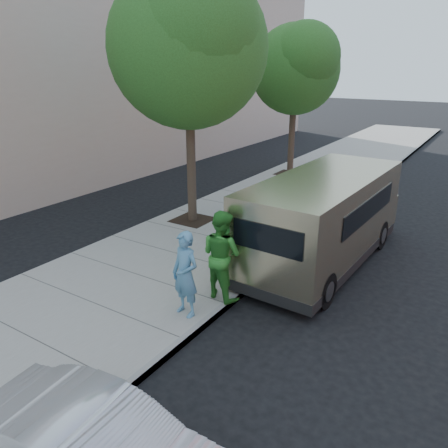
{
  "coord_description": "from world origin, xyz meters",
  "views": [
    {
      "loc": [
        5.8,
        -8.39,
        4.95
      ],
      "look_at": [
        0.17,
        0.44,
        1.1
      ],
      "focal_mm": 35.0,
      "sensor_mm": 36.0,
      "label": 1
    }
  ],
  "objects_px": {
    "person_green_shirt": "(222,255)",
    "person_striped_polo": "(288,217)",
    "van": "(325,218)",
    "person_gray_shirt": "(252,235)",
    "tree_near": "(189,41)",
    "tree_far": "(296,65)",
    "person_officer": "(185,274)",
    "parking_meter": "(243,221)"
  },
  "relations": [
    {
      "from": "person_officer",
      "to": "person_striped_polo",
      "type": "distance_m",
      "value": 4.37
    },
    {
      "from": "van",
      "to": "person_green_shirt",
      "type": "bearing_deg",
      "value": -106.7
    },
    {
      "from": "person_gray_shirt",
      "to": "tree_near",
      "type": "bearing_deg",
      "value": -56.61
    },
    {
      "from": "tree_near",
      "to": "person_gray_shirt",
      "type": "xyz_separation_m",
      "value": [
        3.43,
        -2.3,
        -4.43
      ]
    },
    {
      "from": "person_gray_shirt",
      "to": "van",
      "type": "bearing_deg",
      "value": -144.74
    },
    {
      "from": "person_officer",
      "to": "person_gray_shirt",
      "type": "bearing_deg",
      "value": 95.12
    },
    {
      "from": "person_green_shirt",
      "to": "tree_far",
      "type": "bearing_deg",
      "value": -60.7
    },
    {
      "from": "tree_far",
      "to": "person_officer",
      "type": "distance_m",
      "value": 13.26
    },
    {
      "from": "person_gray_shirt",
      "to": "person_green_shirt",
      "type": "bearing_deg",
      "value": 68.08
    },
    {
      "from": "tree_far",
      "to": "van",
      "type": "relative_size",
      "value": 1.01
    },
    {
      "from": "person_gray_shirt",
      "to": "tree_far",
      "type": "bearing_deg",
      "value": -93.65
    },
    {
      "from": "tree_near",
      "to": "tree_far",
      "type": "distance_m",
      "value": 7.63
    },
    {
      "from": "tree_near",
      "to": "person_green_shirt",
      "type": "height_order",
      "value": "tree_near"
    },
    {
      "from": "parking_meter",
      "to": "van",
      "type": "xyz_separation_m",
      "value": [
        1.73,
        1.22,
        0.05
      ]
    },
    {
      "from": "van",
      "to": "person_striped_polo",
      "type": "relative_size",
      "value": 3.86
    },
    {
      "from": "tree_near",
      "to": "person_gray_shirt",
      "type": "distance_m",
      "value": 6.06
    },
    {
      "from": "person_officer",
      "to": "person_green_shirt",
      "type": "relative_size",
      "value": 0.9
    },
    {
      "from": "person_striped_polo",
      "to": "person_gray_shirt",
      "type": "bearing_deg",
      "value": 32.89
    },
    {
      "from": "van",
      "to": "person_gray_shirt",
      "type": "distance_m",
      "value": 2.13
    },
    {
      "from": "person_officer",
      "to": "person_gray_shirt",
      "type": "relative_size",
      "value": 0.92
    },
    {
      "from": "person_green_shirt",
      "to": "person_striped_polo",
      "type": "relative_size",
      "value": 1.19
    },
    {
      "from": "tree_near",
      "to": "person_officer",
      "type": "xyz_separation_m",
      "value": [
        3.24,
        -4.67,
        -4.51
      ]
    },
    {
      "from": "person_green_shirt",
      "to": "person_officer",
      "type": "bearing_deg",
      "value": 90.1
    },
    {
      "from": "tree_near",
      "to": "tree_far",
      "type": "relative_size",
      "value": 1.16
    },
    {
      "from": "person_green_shirt",
      "to": "person_striped_polo",
      "type": "xyz_separation_m",
      "value": [
        0.0,
        3.37,
        -0.15
      ]
    },
    {
      "from": "van",
      "to": "person_striped_polo",
      "type": "bearing_deg",
      "value": 172.45
    },
    {
      "from": "tree_far",
      "to": "parking_meter",
      "type": "height_order",
      "value": "tree_far"
    },
    {
      "from": "person_gray_shirt",
      "to": "person_striped_polo",
      "type": "xyz_separation_m",
      "value": [
        0.02,
        2.0,
        -0.13
      ]
    },
    {
      "from": "person_striped_polo",
      "to": "tree_near",
      "type": "bearing_deg",
      "value": -61.53
    },
    {
      "from": "person_striped_polo",
      "to": "person_officer",
      "type": "bearing_deg",
      "value": 30.65
    },
    {
      "from": "person_gray_shirt",
      "to": "person_officer",
      "type": "bearing_deg",
      "value": 62.53
    },
    {
      "from": "van",
      "to": "person_green_shirt",
      "type": "relative_size",
      "value": 3.26
    },
    {
      "from": "parking_meter",
      "to": "person_green_shirt",
      "type": "xyz_separation_m",
      "value": [
        0.62,
        -1.95,
        -0.06
      ]
    },
    {
      "from": "person_officer",
      "to": "person_striped_polo",
      "type": "height_order",
      "value": "person_officer"
    },
    {
      "from": "van",
      "to": "person_officer",
      "type": "distance_m",
      "value": 4.38
    },
    {
      "from": "tree_near",
      "to": "van",
      "type": "distance_m",
      "value": 6.29
    },
    {
      "from": "person_officer",
      "to": "parking_meter",
      "type": "bearing_deg",
      "value": 107.67
    },
    {
      "from": "van",
      "to": "person_gray_shirt",
      "type": "bearing_deg",
      "value": -119.45
    },
    {
      "from": "parking_meter",
      "to": "person_officer",
      "type": "height_order",
      "value": "person_officer"
    },
    {
      "from": "van",
      "to": "tree_far",
      "type": "bearing_deg",
      "value": 121.89
    },
    {
      "from": "tree_far",
      "to": "person_green_shirt",
      "type": "xyz_separation_m",
      "value": [
        3.45,
        -11.27,
        -3.75
      ]
    },
    {
      "from": "van",
      "to": "person_officer",
      "type": "height_order",
      "value": "van"
    }
  ]
}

